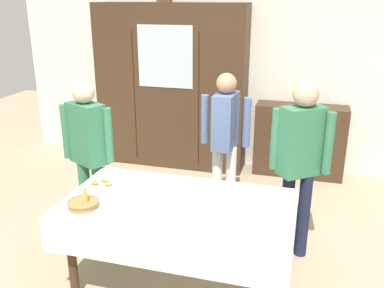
{
  "coord_description": "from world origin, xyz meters",
  "views": [
    {
      "loc": [
        0.9,
        -3.01,
        2.27
      ],
      "look_at": [
        0.0,
        0.2,
        1.1
      ],
      "focal_mm": 39.48,
      "sensor_mm": 36.0,
      "label": 1
    }
  ],
  "objects_px": {
    "wall_cabinet": "(171,87)",
    "spoon_far_left": "(247,191)",
    "dining_table": "(177,216)",
    "person_by_cabinet": "(300,154)",
    "bread_basket": "(83,203)",
    "tea_cup_far_right": "(228,226)",
    "book_stack": "(303,101)",
    "tea_cup_mid_left": "(191,193)",
    "tea_cup_mid_right": "(215,187)",
    "spoon_mid_left": "(148,201)",
    "bookshelf_low": "(299,141)",
    "person_beside_shelf": "(88,145)",
    "person_near_right_end": "(225,132)",
    "pastry_plate": "(102,185)",
    "tea_cup_back_edge": "(163,219)",
    "spoon_center": "(254,207)"
  },
  "relations": [
    {
      "from": "wall_cabinet",
      "to": "spoon_far_left",
      "type": "bearing_deg",
      "value": -57.81
    },
    {
      "from": "dining_table",
      "to": "person_by_cabinet",
      "type": "relative_size",
      "value": 1.11
    },
    {
      "from": "bread_basket",
      "to": "tea_cup_far_right",
      "type": "bearing_deg",
      "value": -1.11
    },
    {
      "from": "book_stack",
      "to": "bread_basket",
      "type": "bearing_deg",
      "value": -117.75
    },
    {
      "from": "tea_cup_mid_left",
      "to": "spoon_far_left",
      "type": "bearing_deg",
      "value": 25.89
    },
    {
      "from": "tea_cup_mid_right",
      "to": "bread_basket",
      "type": "height_order",
      "value": "bread_basket"
    },
    {
      "from": "spoon_mid_left",
      "to": "person_by_cabinet",
      "type": "bearing_deg",
      "value": 33.48
    },
    {
      "from": "bookshelf_low",
      "to": "spoon_far_left",
      "type": "distance_m",
      "value": 2.3
    },
    {
      "from": "dining_table",
      "to": "person_beside_shelf",
      "type": "relative_size",
      "value": 1.15
    },
    {
      "from": "tea_cup_far_right",
      "to": "person_near_right_end",
      "type": "bearing_deg",
      "value": 102.34
    },
    {
      "from": "bread_basket",
      "to": "spoon_far_left",
      "type": "height_order",
      "value": "bread_basket"
    },
    {
      "from": "spoon_far_left",
      "to": "person_near_right_end",
      "type": "bearing_deg",
      "value": 111.97
    },
    {
      "from": "dining_table",
      "to": "tea_cup_mid_right",
      "type": "xyz_separation_m",
      "value": [
        0.23,
        0.33,
        0.12
      ]
    },
    {
      "from": "tea_cup_far_right",
      "to": "pastry_plate",
      "type": "xyz_separation_m",
      "value": [
        -1.17,
        0.41,
        -0.02
      ]
    },
    {
      "from": "tea_cup_back_edge",
      "to": "pastry_plate",
      "type": "distance_m",
      "value": 0.82
    },
    {
      "from": "tea_cup_mid_left",
      "to": "spoon_far_left",
      "type": "relative_size",
      "value": 1.09
    },
    {
      "from": "tea_cup_mid_right",
      "to": "person_near_right_end",
      "type": "height_order",
      "value": "person_near_right_end"
    },
    {
      "from": "book_stack",
      "to": "dining_table",
      "type": "bearing_deg",
      "value": -107.69
    },
    {
      "from": "tea_cup_far_right",
      "to": "person_beside_shelf",
      "type": "bearing_deg",
      "value": 151.52
    },
    {
      "from": "tea_cup_mid_right",
      "to": "pastry_plate",
      "type": "xyz_separation_m",
      "value": [
        -0.94,
        -0.18,
        -0.02
      ]
    },
    {
      "from": "person_near_right_end",
      "to": "tea_cup_mid_left",
      "type": "bearing_deg",
      "value": -92.0
    },
    {
      "from": "book_stack",
      "to": "tea_cup_back_edge",
      "type": "bearing_deg",
      "value": -106.32
    },
    {
      "from": "wall_cabinet",
      "to": "bookshelf_low",
      "type": "relative_size",
      "value": 1.9
    },
    {
      "from": "tea_cup_far_right",
      "to": "spoon_center",
      "type": "xyz_separation_m",
      "value": [
        0.13,
        0.38,
        -0.02
      ]
    },
    {
      "from": "tea_cup_back_edge",
      "to": "person_by_cabinet",
      "type": "xyz_separation_m",
      "value": [
        0.9,
        1.02,
        0.21
      ]
    },
    {
      "from": "book_stack",
      "to": "pastry_plate",
      "type": "distance_m",
      "value": 2.94
    },
    {
      "from": "book_stack",
      "to": "person_by_cabinet",
      "type": "bearing_deg",
      "value": -88.78
    },
    {
      "from": "tea_cup_mid_left",
      "to": "tea_cup_back_edge",
      "type": "distance_m",
      "value": 0.46
    },
    {
      "from": "tea_cup_mid_right",
      "to": "spoon_mid_left",
      "type": "height_order",
      "value": "tea_cup_mid_right"
    },
    {
      "from": "tea_cup_mid_right",
      "to": "person_beside_shelf",
      "type": "bearing_deg",
      "value": 169.96
    },
    {
      "from": "tea_cup_mid_left",
      "to": "spoon_center",
      "type": "relative_size",
      "value": 1.09
    },
    {
      "from": "pastry_plate",
      "to": "spoon_far_left",
      "type": "xyz_separation_m",
      "value": [
        1.2,
        0.23,
        -0.01
      ]
    },
    {
      "from": "bookshelf_low",
      "to": "tea_cup_back_edge",
      "type": "xyz_separation_m",
      "value": [
        -0.85,
        -2.92,
        0.3
      ]
    },
    {
      "from": "dining_table",
      "to": "spoon_center",
      "type": "bearing_deg",
      "value": 12.08
    },
    {
      "from": "wall_cabinet",
      "to": "bread_basket",
      "type": "distance_m",
      "value": 2.85
    },
    {
      "from": "person_near_right_end",
      "to": "tea_cup_mid_right",
      "type": "bearing_deg",
      "value": -82.9
    },
    {
      "from": "spoon_mid_left",
      "to": "person_near_right_end",
      "type": "xyz_separation_m",
      "value": [
        0.34,
        1.34,
        0.18
      ]
    },
    {
      "from": "wall_cabinet",
      "to": "book_stack",
      "type": "height_order",
      "value": "wall_cabinet"
    },
    {
      "from": "dining_table",
      "to": "person_beside_shelf",
      "type": "distance_m",
      "value": 1.23
    },
    {
      "from": "wall_cabinet",
      "to": "pastry_plate",
      "type": "bearing_deg",
      "value": -85.61
    },
    {
      "from": "wall_cabinet",
      "to": "person_near_right_end",
      "type": "height_order",
      "value": "wall_cabinet"
    },
    {
      "from": "wall_cabinet",
      "to": "tea_cup_mid_right",
      "type": "bearing_deg",
      "value": -63.43
    },
    {
      "from": "pastry_plate",
      "to": "tea_cup_mid_left",
      "type": "bearing_deg",
      "value": 1.55
    },
    {
      "from": "tea_cup_far_right",
      "to": "spoon_mid_left",
      "type": "relative_size",
      "value": 1.09
    },
    {
      "from": "spoon_center",
      "to": "person_beside_shelf",
      "type": "height_order",
      "value": "person_beside_shelf"
    },
    {
      "from": "tea_cup_mid_right",
      "to": "person_by_cabinet",
      "type": "bearing_deg",
      "value": 31.92
    },
    {
      "from": "tea_cup_back_edge",
      "to": "tea_cup_mid_right",
      "type": "bearing_deg",
      "value": 68.36
    },
    {
      "from": "spoon_far_left",
      "to": "tea_cup_mid_right",
      "type": "bearing_deg",
      "value": -169.03
    },
    {
      "from": "tea_cup_mid_left",
      "to": "tea_cup_far_right",
      "type": "relative_size",
      "value": 1.0
    },
    {
      "from": "book_stack",
      "to": "spoon_mid_left",
      "type": "xyz_separation_m",
      "value": [
        -1.08,
        -2.64,
        -0.26
      ]
    }
  ]
}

